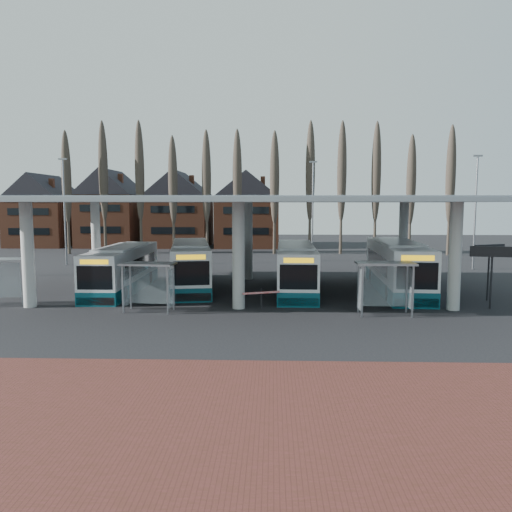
{
  "coord_description": "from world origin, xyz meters",
  "views": [
    {
      "loc": [
        1.9,
        -25.23,
        5.92
      ],
      "look_at": [
        0.84,
        7.0,
        2.51
      ],
      "focal_mm": 35.0,
      "sensor_mm": 36.0,
      "label": 1
    }
  ],
  "objects_px": {
    "bus_1": "(191,266)",
    "shelter_1": "(149,276)",
    "bus_2": "(296,268)",
    "bus_3": "(397,267)",
    "shelter_0": "(3,271)",
    "bus_0": "(123,269)",
    "shelter_2": "(385,276)"
  },
  "relations": [
    {
      "from": "bus_2",
      "to": "shelter_1",
      "type": "relative_size",
      "value": 3.82
    },
    {
      "from": "bus_2",
      "to": "bus_3",
      "type": "relative_size",
      "value": 0.93
    },
    {
      "from": "bus_1",
      "to": "bus_2",
      "type": "height_order",
      "value": "bus_1"
    },
    {
      "from": "bus_2",
      "to": "shelter_1",
      "type": "bearing_deg",
      "value": -139.44
    },
    {
      "from": "shelter_0",
      "to": "bus_2",
      "type": "bearing_deg",
      "value": 5.83
    },
    {
      "from": "bus_1",
      "to": "bus_2",
      "type": "xyz_separation_m",
      "value": [
        7.4,
        -1.17,
        -0.02
      ]
    },
    {
      "from": "bus_3",
      "to": "shelter_2",
      "type": "xyz_separation_m",
      "value": [
        -2.49,
        -7.5,
        0.45
      ]
    },
    {
      "from": "shelter_0",
      "to": "shelter_2",
      "type": "bearing_deg",
      "value": -16.3
    },
    {
      "from": "bus_1",
      "to": "shelter_0",
      "type": "distance_m",
      "value": 11.94
    },
    {
      "from": "shelter_1",
      "to": "shelter_0",
      "type": "bearing_deg",
      "value": 175.19
    },
    {
      "from": "bus_2",
      "to": "bus_3",
      "type": "distance_m",
      "value": 6.88
    },
    {
      "from": "shelter_0",
      "to": "shelter_1",
      "type": "bearing_deg",
      "value": -20.85
    },
    {
      "from": "bus_2",
      "to": "shelter_0",
      "type": "bearing_deg",
      "value": -161.83
    },
    {
      "from": "bus_0",
      "to": "shelter_2",
      "type": "bearing_deg",
      "value": -23.6
    },
    {
      "from": "shelter_0",
      "to": "shelter_1",
      "type": "height_order",
      "value": "shelter_0"
    },
    {
      "from": "shelter_0",
      "to": "shelter_2",
      "type": "relative_size",
      "value": 1.03
    },
    {
      "from": "bus_0",
      "to": "bus_1",
      "type": "height_order",
      "value": "bus_1"
    },
    {
      "from": "bus_3",
      "to": "shelter_0",
      "type": "bearing_deg",
      "value": -163.61
    },
    {
      "from": "shelter_1",
      "to": "bus_1",
      "type": "bearing_deg",
      "value": 88.03
    },
    {
      "from": "bus_1",
      "to": "shelter_1",
      "type": "distance_m",
      "value": 8.1
    },
    {
      "from": "bus_1",
      "to": "shelter_1",
      "type": "bearing_deg",
      "value": -106.52
    },
    {
      "from": "bus_2",
      "to": "shelter_1",
      "type": "height_order",
      "value": "bus_2"
    },
    {
      "from": "shelter_0",
      "to": "bus_1",
      "type": "bearing_deg",
      "value": 21.75
    },
    {
      "from": "shelter_1",
      "to": "shelter_2",
      "type": "xyz_separation_m",
      "value": [
        12.75,
        -0.42,
        0.09
      ]
    },
    {
      "from": "shelter_0",
      "to": "shelter_1",
      "type": "relative_size",
      "value": 1.04
    },
    {
      "from": "bus_0",
      "to": "shelter_1",
      "type": "xyz_separation_m",
      "value": [
        3.43,
        -6.46,
        0.52
      ]
    },
    {
      "from": "bus_0",
      "to": "shelter_2",
      "type": "distance_m",
      "value": 17.59
    },
    {
      "from": "bus_2",
      "to": "shelter_2",
      "type": "xyz_separation_m",
      "value": [
        4.38,
        -7.29,
        0.55
      ]
    },
    {
      "from": "bus_0",
      "to": "bus_3",
      "type": "relative_size",
      "value": 0.89
    },
    {
      "from": "shelter_0",
      "to": "shelter_2",
      "type": "height_order",
      "value": "shelter_2"
    },
    {
      "from": "shelter_1",
      "to": "shelter_2",
      "type": "bearing_deg",
      "value": 3.02
    },
    {
      "from": "shelter_1",
      "to": "bus_2",
      "type": "bearing_deg",
      "value": 44.26
    }
  ]
}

